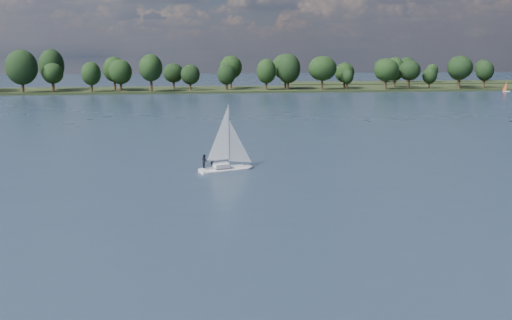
% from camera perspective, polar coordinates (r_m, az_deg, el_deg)
% --- Properties ---
extents(ground, '(700.00, 700.00, 0.00)m').
position_cam_1_polar(ground, '(125.57, -4.99, 3.98)').
color(ground, '#233342').
rests_on(ground, ground).
extents(far_shore, '(660.00, 40.00, 1.50)m').
position_cam_1_polar(far_shore, '(237.11, -6.63, 6.92)').
color(far_shore, black).
rests_on(far_shore, ground).
extents(far_shore_back, '(220.00, 30.00, 1.40)m').
position_cam_1_polar(far_shore_back, '(330.39, 22.26, 7.17)').
color(far_shore_back, black).
rests_on(far_shore_back, ground).
extents(sailboat, '(6.68, 3.93, 8.49)m').
position_cam_1_polar(sailboat, '(69.19, -3.25, 0.81)').
color(sailboat, silver).
rests_on(sailboat, ground).
extents(dinghy_orange, '(2.78, 2.22, 4.18)m').
position_cam_1_polar(dinghy_orange, '(249.09, 23.75, 6.51)').
color(dinghy_orange, white).
rests_on(dinghy_orange, ground).
extents(treeline, '(562.85, 74.27, 17.69)m').
position_cam_1_polar(treeline, '(232.59, -7.11, 8.84)').
color(treeline, black).
rests_on(treeline, ground).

